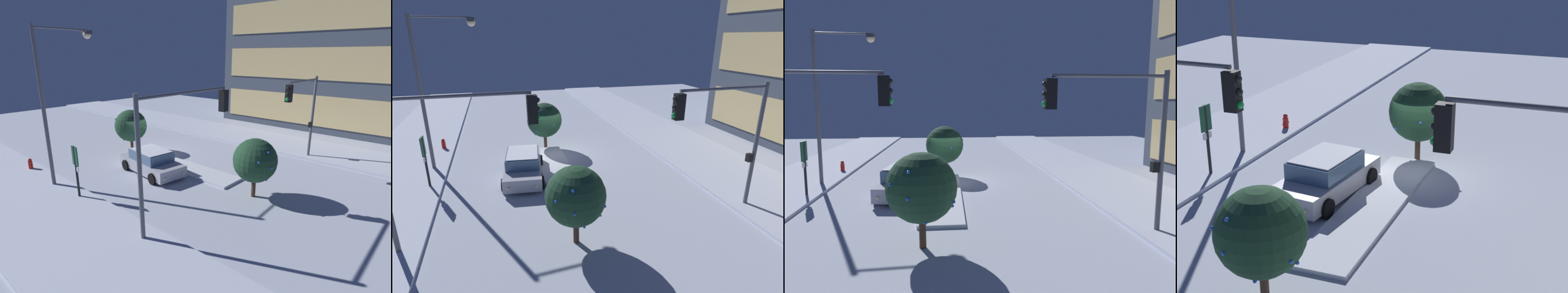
% 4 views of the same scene
% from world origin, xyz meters
% --- Properties ---
extents(ground, '(52.00, 52.00, 0.00)m').
position_xyz_m(ground, '(0.00, 0.00, 0.00)').
color(ground, silver).
extents(curb_strip_near, '(52.00, 5.20, 0.14)m').
position_xyz_m(curb_strip_near, '(0.00, -9.03, 0.07)').
color(curb_strip_near, silver).
rests_on(curb_strip_near, ground).
extents(curb_strip_far, '(52.00, 5.20, 0.14)m').
position_xyz_m(curb_strip_far, '(0.00, 9.03, 0.07)').
color(curb_strip_far, silver).
rests_on(curb_strip_far, ground).
extents(median_strip, '(9.00, 1.80, 0.14)m').
position_xyz_m(median_strip, '(3.22, -0.38, 0.07)').
color(median_strip, silver).
rests_on(median_strip, ground).
extents(car_near, '(4.82, 2.56, 1.49)m').
position_xyz_m(car_near, '(2.87, -2.27, 0.71)').
color(car_near, '#B7B7C1').
rests_on(car_near, ground).
extents(traffic_light_corner_near_right, '(0.32, 5.43, 5.79)m').
position_xyz_m(traffic_light_corner_near_right, '(8.18, -5.00, 4.11)').
color(traffic_light_corner_near_right, '#565960').
rests_on(traffic_light_corner_near_right, ground).
extents(traffic_light_corner_far_right, '(0.32, 4.36, 5.69)m').
position_xyz_m(traffic_light_corner_far_right, '(8.86, 5.53, 3.92)').
color(traffic_light_corner_far_right, '#565960').
rests_on(traffic_light_corner_far_right, ground).
extents(street_lamp_arched, '(0.56, 3.28, 8.49)m').
position_xyz_m(street_lamp_arched, '(0.31, -6.38, 5.48)').
color(street_lamp_arched, '#565960').
rests_on(street_lamp_arched, ground).
extents(fire_hydrant, '(0.48, 0.26, 0.80)m').
position_xyz_m(fire_hydrant, '(-3.14, -7.11, 0.39)').
color(fire_hydrant, red).
rests_on(fire_hydrant, ground).
extents(parking_info_sign, '(0.55, 0.12, 2.77)m').
position_xyz_m(parking_info_sign, '(2.84, -7.05, 1.78)').
color(parking_info_sign, black).
rests_on(parking_info_sign, ground).
extents(decorated_tree_median, '(2.25, 2.24, 3.09)m').
position_xyz_m(decorated_tree_median, '(9.31, -0.93, 1.96)').
color(decorated_tree_median, '#473323').
rests_on(decorated_tree_median, ground).
extents(decorated_tree_left_of_median, '(2.36, 2.37, 3.16)m').
position_xyz_m(decorated_tree_left_of_median, '(-1.69, -0.33, 1.97)').
color(decorated_tree_left_of_median, '#473323').
rests_on(decorated_tree_left_of_median, ground).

